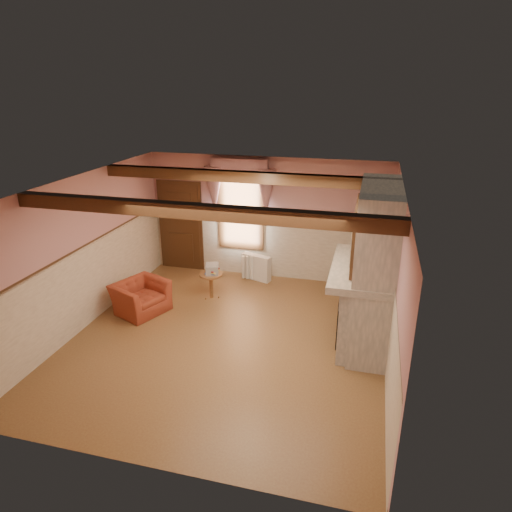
% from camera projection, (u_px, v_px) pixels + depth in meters
% --- Properties ---
extents(floor, '(5.50, 6.00, 0.01)m').
position_uv_depth(floor, '(228.00, 339.00, 8.18)').
color(floor, brown).
rests_on(floor, ground).
extents(ceiling, '(5.50, 6.00, 0.01)m').
position_uv_depth(ceiling, '(224.00, 185.00, 7.17)').
color(ceiling, silver).
rests_on(ceiling, wall_back).
extents(wall_back, '(5.50, 0.02, 2.80)m').
position_uv_depth(wall_back, '(267.00, 218.00, 10.38)').
color(wall_back, '#BA8085').
rests_on(wall_back, floor).
extents(wall_front, '(5.50, 0.02, 2.80)m').
position_uv_depth(wall_front, '(140.00, 369.00, 4.97)').
color(wall_front, '#BA8085').
rests_on(wall_front, floor).
extents(wall_left, '(0.02, 6.00, 2.80)m').
position_uv_depth(wall_left, '(83.00, 253.00, 8.32)').
color(wall_left, '#BA8085').
rests_on(wall_left, floor).
extents(wall_right, '(0.02, 6.00, 2.80)m').
position_uv_depth(wall_right, '(395.00, 284.00, 7.03)').
color(wall_right, '#BA8085').
rests_on(wall_right, floor).
extents(wainscot, '(5.50, 6.00, 1.50)m').
position_uv_depth(wainscot, '(227.00, 302.00, 7.91)').
color(wainscot, beige).
rests_on(wainscot, floor).
extents(chair_rail, '(5.50, 6.00, 0.08)m').
position_uv_depth(chair_rail, '(226.00, 262.00, 7.64)').
color(chair_rail, black).
rests_on(chair_rail, wainscot).
extents(firebox, '(0.20, 0.95, 0.90)m').
position_uv_depth(firebox, '(345.00, 315.00, 8.09)').
color(firebox, black).
rests_on(firebox, floor).
extents(armchair, '(1.15, 1.22, 0.63)m').
position_uv_depth(armchair, '(141.00, 297.00, 9.06)').
color(armchair, maroon).
rests_on(armchair, floor).
extents(side_table, '(0.63, 0.63, 0.55)m').
position_uv_depth(side_table, '(211.00, 286.00, 9.67)').
color(side_table, brown).
rests_on(side_table, floor).
extents(book_stack, '(0.34, 0.38, 0.20)m').
position_uv_depth(book_stack, '(212.00, 269.00, 9.55)').
color(book_stack, '#B7AD8C').
rests_on(book_stack, side_table).
extents(radiator, '(0.72, 0.39, 0.60)m').
position_uv_depth(radiator, '(256.00, 267.00, 10.55)').
color(radiator, silver).
rests_on(radiator, floor).
extents(bowl, '(0.38, 0.38, 0.09)m').
position_uv_depth(bowl, '(364.00, 263.00, 7.69)').
color(bowl, brown).
rests_on(bowl, mantel).
extents(mantel_clock, '(0.14, 0.24, 0.20)m').
position_uv_depth(mantel_clock, '(366.00, 245.00, 8.38)').
color(mantel_clock, black).
rests_on(mantel_clock, mantel).
extents(oil_lamp, '(0.11, 0.11, 0.28)m').
position_uv_depth(oil_lamp, '(365.00, 249.00, 8.03)').
color(oil_lamp, gold).
rests_on(oil_lamp, mantel).
extents(candle_red, '(0.06, 0.06, 0.16)m').
position_uv_depth(candle_red, '(362.00, 279.00, 6.99)').
color(candle_red, '#A31416').
rests_on(candle_red, mantel).
extents(jar_yellow, '(0.06, 0.06, 0.12)m').
position_uv_depth(jar_yellow, '(362.00, 276.00, 7.13)').
color(jar_yellow, gold).
rests_on(jar_yellow, mantel).
extents(fireplace, '(0.85, 2.00, 2.80)m').
position_uv_depth(fireplace, '(374.00, 268.00, 7.65)').
color(fireplace, gray).
rests_on(fireplace, floor).
extents(mantel, '(1.05, 2.05, 0.12)m').
position_uv_depth(mantel, '(363.00, 269.00, 7.71)').
color(mantel, gray).
rests_on(mantel, fireplace).
extents(overmantel_mirror, '(0.06, 1.44, 1.04)m').
position_uv_depth(overmantel_mirror, '(355.00, 234.00, 7.53)').
color(overmantel_mirror, silver).
rests_on(overmantel_mirror, fireplace).
extents(door, '(1.10, 0.10, 2.10)m').
position_uv_depth(door, '(181.00, 227.00, 10.95)').
color(door, black).
rests_on(door, floor).
extents(window, '(1.06, 0.08, 2.02)m').
position_uv_depth(window, '(241.00, 206.00, 10.41)').
color(window, white).
rests_on(window, wall_back).
extents(window_drapes, '(1.30, 0.14, 1.40)m').
position_uv_depth(window_drapes, '(239.00, 181.00, 10.11)').
color(window_drapes, gray).
rests_on(window_drapes, wall_back).
extents(ceiling_beam_front, '(5.50, 0.18, 0.20)m').
position_uv_depth(ceiling_beam_front, '(196.00, 211.00, 6.12)').
color(ceiling_beam_front, black).
rests_on(ceiling_beam_front, ceiling).
extents(ceiling_beam_back, '(5.50, 0.18, 0.20)m').
position_uv_depth(ceiling_beam_back, '(245.00, 177.00, 8.29)').
color(ceiling_beam_back, black).
rests_on(ceiling_beam_back, ceiling).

